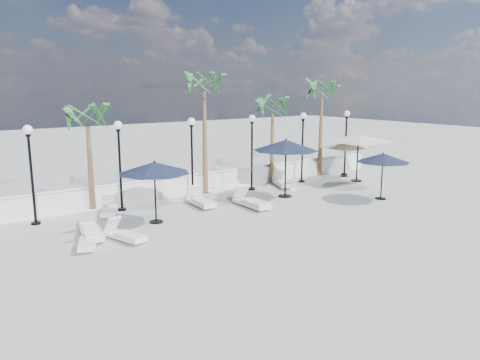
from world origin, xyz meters
TOP-DOWN VIEW (x-y plane):
  - ground at (0.00, 0.00)m, footprint 100.00×100.00m
  - balustrade at (0.00, 7.50)m, footprint 26.00×0.30m
  - lamppost_1 at (-7.00, 6.50)m, footprint 0.36×0.36m
  - lamppost_2 at (-3.50, 6.50)m, footprint 0.36×0.36m
  - lamppost_3 at (0.00, 6.50)m, footprint 0.36×0.36m
  - lamppost_4 at (3.50, 6.50)m, footprint 0.36×0.36m
  - lamppost_5 at (7.00, 6.50)m, footprint 0.36×0.36m
  - lamppost_6 at (10.50, 6.50)m, footprint 0.36×0.36m
  - palm_1 at (-4.50, 7.30)m, footprint 2.60×2.60m
  - palm_2 at (1.20, 7.30)m, footprint 2.60×2.60m
  - palm_3 at (5.50, 7.30)m, footprint 2.60×2.60m
  - palm_4 at (9.20, 7.30)m, footprint 2.60×2.60m
  - lounger_0 at (-4.95, 2.63)m, footprint 1.04×1.83m
  - lounger_1 at (-6.22, 2.74)m, footprint 1.09×1.72m
  - lounger_2 at (-5.77, 3.66)m, footprint 1.02×2.10m
  - lounger_3 at (1.34, 3.67)m, footprint 0.77×2.15m
  - lounger_4 at (-4.19, 6.22)m, footprint 1.27×1.92m
  - lounger_5 at (-0.38, 5.17)m, footprint 0.79×2.02m
  - lounger_6 at (5.32, 6.22)m, footprint 1.28×1.94m
  - side_table_0 at (-4.22, 6.20)m, footprint 0.57×0.57m
  - side_table_1 at (0.96, 6.20)m, footprint 0.50×0.50m
  - side_table_2 at (5.19, 5.21)m, footprint 0.57×0.57m
  - parasol_navy_left at (-3.11, 3.99)m, footprint 2.79×2.79m
  - parasol_navy_mid at (7.22, 1.30)m, footprint 2.49×2.49m
  - parasol_navy_right at (3.87, 4.32)m, footprint 3.16×3.16m
  - parasol_cream_sq_a at (9.61, 4.81)m, footprint 5.77×5.77m
  - parasol_cream_sq_b at (10.14, 6.20)m, footprint 4.31×4.31m

SIDE VIEW (x-z plane):
  - ground at x=0.00m, z-range 0.00..0.00m
  - lounger_1 at x=-6.22m, z-range -0.10..0.51m
  - lounger_0 at x=-4.95m, z-range -0.11..0.55m
  - lounger_4 at x=-4.19m, z-range -0.11..0.58m
  - lounger_6 at x=5.32m, z-range -0.11..0.58m
  - lounger_5 at x=-0.38m, z-range -0.12..0.62m
  - lounger_2 at x=-5.77m, z-range -0.12..0.63m
  - lounger_3 at x=1.34m, z-range -0.13..0.67m
  - side_table_1 at x=0.96m, z-range 0.05..0.54m
  - side_table_0 at x=-4.22m, z-range 0.06..0.61m
  - side_table_2 at x=5.19m, z-range 0.06..0.61m
  - balustrade at x=0.00m, z-range -0.04..0.97m
  - parasol_navy_mid at x=7.22m, z-range 0.85..3.08m
  - parasol_cream_sq_b at x=10.14m, z-range 0.92..3.08m
  - parasol_navy_left at x=-3.11m, z-range 0.94..3.40m
  - lamppost_1 at x=-7.00m, z-range 0.57..4.41m
  - lamppost_2 at x=-3.50m, z-range 0.57..4.41m
  - lamppost_3 at x=0.00m, z-range 0.57..4.41m
  - lamppost_4 at x=3.50m, z-range 0.57..4.41m
  - lamppost_5 at x=7.00m, z-range 0.57..4.41m
  - lamppost_6 at x=10.50m, z-range 0.57..4.41m
  - parasol_navy_right at x=3.87m, z-range 1.07..3.91m
  - parasol_cream_sq_a at x=9.61m, z-range 1.21..4.04m
  - palm_1 at x=-4.50m, z-range 1.40..6.10m
  - palm_3 at x=5.50m, z-range 1.50..6.40m
  - palm_4 at x=9.20m, z-range 1.88..7.58m
  - palm_2 at x=1.20m, z-range 2.07..8.17m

